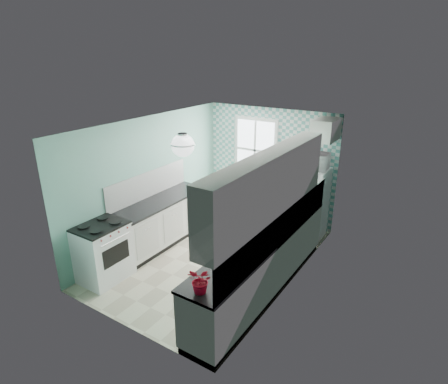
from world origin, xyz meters
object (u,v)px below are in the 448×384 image
Objects in this scene: fridge at (309,203)px; fruit_bowl at (225,270)px; ceiling_light at (183,145)px; potted_plant at (201,281)px; stove at (103,251)px; sink at (289,217)px; microwave at (313,161)px.

fridge reaches higher than fruit_bowl.
potted_plant is (1.20, -1.23, -1.22)m from ceiling_light.
potted_plant is (2.40, -0.50, 0.60)m from stove.
ceiling_light is at bearing 31.95° from stove.
fridge is at bearing 91.56° from fruit_bowl.
ceiling_light is at bearing 149.00° from fruit_bowl.
sink is (2.40, 2.08, 0.42)m from stove.
stove is at bearing -125.78° from fridge.
ceiling_light is 2.91m from microwave.
microwave is at bearing 55.90° from stove.
fridge is at bearing 55.90° from stove.
sink is (1.20, 1.35, -1.39)m from ceiling_light.
stove is (-2.31, -3.33, -0.22)m from fridge.
fridge reaches higher than stove.
microwave is (2.31, 3.33, 1.12)m from stove.
fridge reaches higher than sink.
potted_plant is at bearing -45.79° from ceiling_light.
fridge is 1.26m from sink.
ceiling_light is 1.94m from fruit_bowl.
sink is (0.09, -1.25, 0.20)m from fridge.
fridge is at bearing 91.35° from potted_plant.
fruit_bowl is at bearing 90.00° from potted_plant.
sink is 2.01× the size of fruit_bowl.
fruit_bowl is 0.53m from potted_plant.
ceiling_light is 2.29m from stove.
stove is (-1.20, -0.73, -1.81)m from ceiling_light.
potted_plant reaches higher than stove.
fruit_bowl is at bearing -90.15° from sink.
sink is at bearing 41.58° from stove.
ceiling_light reaches higher than stove.
fruit_bowl is 0.85× the size of potted_plant.
fridge is 4.06m from stove.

